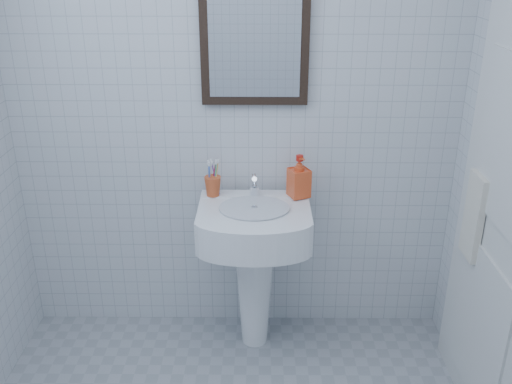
{
  "coord_description": "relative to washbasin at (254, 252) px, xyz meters",
  "views": [
    {
      "loc": [
        0.13,
        -1.48,
        1.93
      ],
      "look_at": [
        0.11,
        0.86,
        0.92
      ],
      "focal_mm": 40.0,
      "sensor_mm": 36.0,
      "label": 1
    }
  ],
  "objects": [
    {
      "name": "wall_back",
      "position": [
        -0.1,
        0.22,
        0.7
      ],
      "size": [
        2.2,
        0.02,
        2.5
      ],
      "primitive_type": "cube",
      "color": "silver",
      "rests_on": "ground"
    },
    {
      "name": "toothbrush_cup",
      "position": [
        -0.2,
        0.1,
        0.31
      ],
      "size": [
        0.11,
        0.11,
        0.1
      ],
      "primitive_type": null,
      "rotation": [
        0.0,
        0.0,
        0.39
      ],
      "color": "#C74E24",
      "rests_on": "washbasin"
    },
    {
      "name": "towel_ring",
      "position": [
        0.96,
        -0.26,
        0.5
      ],
      "size": [
        0.01,
        0.18,
        0.18
      ],
      "primitive_type": "torus",
      "rotation": [
        0.0,
        1.57,
        0.0
      ],
      "color": "white",
      "rests_on": "wall_right"
    },
    {
      "name": "faucet",
      "position": [
        -0.0,
        0.1,
        0.31
      ],
      "size": [
        0.05,
        0.1,
        0.12
      ],
      "color": "white",
      "rests_on": "washbasin"
    },
    {
      "name": "bathroom_door",
      "position": [
        0.98,
        -0.43,
        0.45
      ],
      "size": [
        0.04,
        0.8,
        2.0
      ],
      "primitive_type": "cube",
      "color": "silver",
      "rests_on": "ground"
    },
    {
      "name": "wall_mirror",
      "position": [
        -0.0,
        0.2,
        1.0
      ],
      "size": [
        0.5,
        0.04,
        0.62
      ],
      "color": "black",
      "rests_on": "wall_back"
    },
    {
      "name": "hand_towel",
      "position": [
        0.94,
        -0.26,
        0.32
      ],
      "size": [
        0.03,
        0.16,
        0.38
      ],
      "primitive_type": "cube",
      "color": "silver",
      "rests_on": "towel_ring"
    },
    {
      "name": "washbasin",
      "position": [
        0.0,
        0.0,
        0.0
      ],
      "size": [
        0.53,
        0.39,
        0.81
      ],
      "color": "white",
      "rests_on": "ground"
    },
    {
      "name": "soap_dispenser",
      "position": [
        0.21,
        0.1,
        0.36
      ],
      "size": [
        0.12,
        0.12,
        0.21
      ],
      "primitive_type": "imported",
      "rotation": [
        0.0,
        0.0,
        0.4
      ],
      "color": "red",
      "rests_on": "washbasin"
    }
  ]
}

